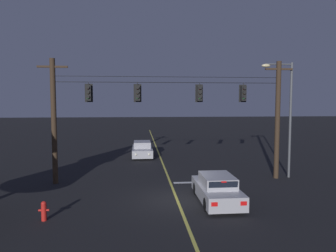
# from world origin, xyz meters

# --- Properties ---
(ground_plane) EXTENTS (180.00, 180.00, 0.00)m
(ground_plane) POSITION_xyz_m (0.00, 0.00, 0.00)
(ground_plane) COLOR black
(lane_centre_stripe) EXTENTS (0.14, 60.00, 0.01)m
(lane_centre_stripe) POSITION_xyz_m (0.00, 9.91, 0.00)
(lane_centre_stripe) COLOR #D1C64C
(lane_centre_stripe) RESTS_ON ground
(stop_bar_paint) EXTENTS (3.40, 0.36, 0.01)m
(stop_bar_paint) POSITION_xyz_m (1.90, 3.31, 0.00)
(stop_bar_paint) COLOR silver
(stop_bar_paint) RESTS_ON ground
(signal_span_assembly) EXTENTS (15.94, 0.32, 7.62)m
(signal_span_assembly) POSITION_xyz_m (-0.00, 3.91, 3.96)
(signal_span_assembly) COLOR #38281C
(signal_span_assembly) RESTS_ON ground
(traffic_light_leftmost) EXTENTS (0.48, 0.41, 1.22)m
(traffic_light_leftmost) POSITION_xyz_m (-4.97, 3.89, 5.57)
(traffic_light_leftmost) COLOR black
(traffic_light_left_inner) EXTENTS (0.48, 0.41, 1.22)m
(traffic_light_left_inner) POSITION_xyz_m (-1.99, 3.89, 5.57)
(traffic_light_left_inner) COLOR black
(traffic_light_centre) EXTENTS (0.48, 0.41, 1.22)m
(traffic_light_centre) POSITION_xyz_m (1.90, 3.89, 5.57)
(traffic_light_centre) COLOR black
(traffic_light_right_inner) EXTENTS (0.48, 0.41, 1.22)m
(traffic_light_right_inner) POSITION_xyz_m (4.76, 3.89, 5.57)
(traffic_light_right_inner) COLOR black
(car_waiting_near_lane) EXTENTS (1.80, 4.33, 1.39)m
(car_waiting_near_lane) POSITION_xyz_m (1.93, -0.54, 0.65)
(car_waiting_near_lane) COLOR #A5A5AD
(car_waiting_near_lane) RESTS_ON ground
(car_oncoming_lead) EXTENTS (1.80, 4.42, 1.39)m
(car_oncoming_lead) POSITION_xyz_m (-1.62, 12.91, 0.65)
(car_oncoming_lead) COLOR #A5A5AD
(car_oncoming_lead) RESTS_ON ground
(street_lamp_corner) EXTENTS (2.11, 0.30, 7.57)m
(street_lamp_corner) POSITION_xyz_m (7.68, 4.04, 4.58)
(street_lamp_corner) COLOR #4C4F54
(street_lamp_corner) RESTS_ON ground
(fire_hydrant) EXTENTS (0.44, 0.22, 0.84)m
(fire_hydrant) POSITION_xyz_m (-5.94, -2.27, 0.44)
(fire_hydrant) COLOR red
(fire_hydrant) RESTS_ON ground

